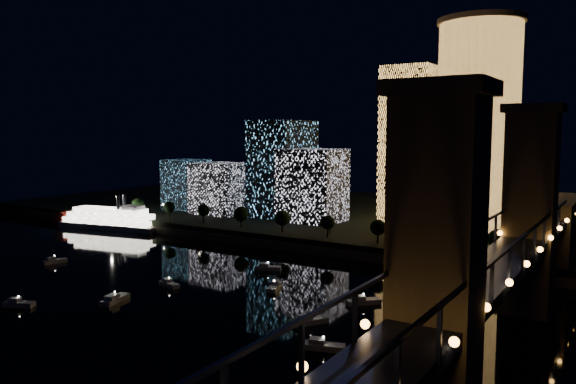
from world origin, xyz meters
name	(u,v)px	position (x,y,z in m)	size (l,w,h in m)	color
ground	(181,323)	(0.00, 0.00, 0.00)	(520.00, 520.00, 0.00)	black
far_bank	(420,221)	(0.00, 160.00, 2.50)	(420.00, 160.00, 5.00)	black
seawall	(344,252)	(0.00, 82.00, 1.50)	(420.00, 6.00, 3.00)	#6B5E4C
tower_cylindrical	(478,124)	(29.47, 141.17, 46.78)	(34.00, 34.00, 83.30)	#F2A94D
tower_rectangular	(410,145)	(1.79, 139.48, 38.15)	(20.84, 20.84, 66.31)	#F2A94D
midrise_blocks	(264,178)	(-61.69, 121.26, 22.20)	(97.15, 35.22, 43.96)	white
truss_bridge	(479,293)	(65.00, 3.72, 16.25)	(13.00, 266.00, 50.00)	#18214E
riverboat	(106,219)	(-117.91, 76.18, 4.17)	(55.02, 20.56, 16.26)	silver
motorboats	(192,297)	(-9.91, 14.45, 0.81)	(118.74, 88.79, 2.78)	silver
esplanade_trees	(291,219)	(-26.10, 88.00, 10.46)	(165.83, 6.20, 8.60)	black
street_lamps	(282,219)	(-34.00, 94.00, 9.02)	(132.70, 0.70, 5.65)	black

